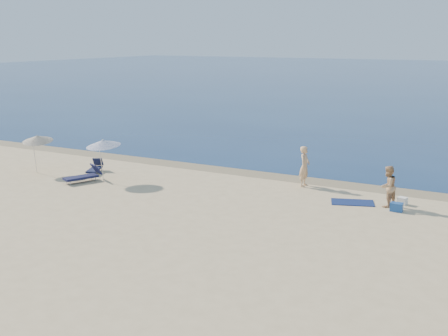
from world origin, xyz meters
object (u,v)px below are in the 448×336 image
object	(u,v)px
person_right	(388,186)
blue_cooler	(397,207)
umbrella_near	(103,143)
person_left	(305,166)

from	to	relation	value
person_right	blue_cooler	world-z (taller)	person_right
blue_cooler	umbrella_near	world-z (taller)	umbrella_near
person_left	umbrella_near	size ratio (longest dim) A/B	0.88
umbrella_near	blue_cooler	bearing A→B (deg)	20.58
person_left	umbrella_near	world-z (taller)	umbrella_near
person_right	umbrella_near	xyz separation A→B (m)	(-13.40, -2.16, 1.04)
person_right	umbrella_near	size ratio (longest dim) A/B	0.80
person_right	blue_cooler	bearing A→B (deg)	68.73
person_left	person_right	distance (m)	4.52
blue_cooler	umbrella_near	distance (m)	14.11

